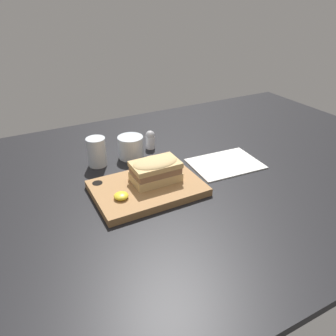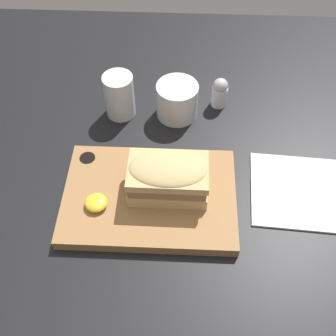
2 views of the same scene
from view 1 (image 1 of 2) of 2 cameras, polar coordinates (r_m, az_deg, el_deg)
dining_table at (r=96.86cm, az=-3.95°, el=-2.90°), size 195.64×108.34×2.00cm
serving_board at (r=91.41cm, az=-3.66°, el=-3.50°), size 29.63×20.52×2.16cm
sandwich at (r=90.94cm, az=-2.19°, el=-0.19°), size 13.32×8.31×6.79cm
mustard_dollop at (r=85.61cm, az=-8.16°, el=-4.82°), size 3.82×3.82×1.53cm
water_glass at (r=105.77cm, az=-12.27°, el=2.48°), size 6.00×6.00×9.22cm
wine_glass at (r=109.31cm, az=-6.50°, el=3.52°), size 8.37×8.37×7.28cm
napkin at (r=106.94cm, az=9.92°, el=0.74°), size 22.79×17.28×0.40cm
salt_shaker at (r=115.07cm, az=-3.10°, el=4.99°), size 3.28×3.28×6.54cm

